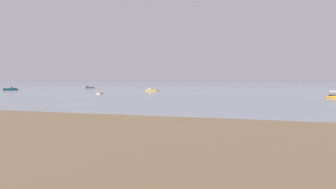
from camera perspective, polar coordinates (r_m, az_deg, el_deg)
name	(u,v)px	position (r m, az deg, el deg)	size (l,w,h in m)	color
ground_plane	(78,105)	(50.14, -15.54, -1.71)	(800.00, 800.00, 0.00)	gray
motorboat_moored_1	(88,88)	(140.56, -13.92, 1.16)	(4.77, 4.04, 1.61)	gray
rowboat_moored_0	(152,90)	(109.86, -2.80, 0.80)	(3.70, 1.91, 0.56)	white
rowboat_moored_2	(99,94)	(84.71, -11.94, 0.17)	(3.09, 2.34, 0.47)	white
motorboat_moored_4	(12,89)	(125.65, -25.64, 0.81)	(4.37, 4.97, 1.70)	#197084
motorboat_moored_5	(150,90)	(103.21, -3.10, 0.72)	(4.26, 2.15, 1.55)	gold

